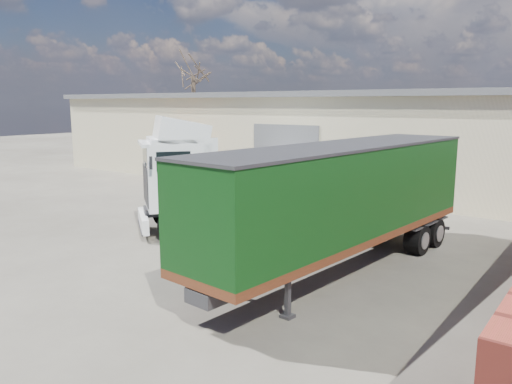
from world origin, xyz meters
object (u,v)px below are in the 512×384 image
Objects in this scene: tractor_unit at (199,183)px; box_trailer at (344,195)px; panel_van at (278,178)px; bare_tree at (193,65)px; orange_skip at (189,166)px.

tractor_unit is 6.38m from box_trailer.
box_trailer is at bearing -71.02° from panel_van.
tractor_unit is at bearing 176.94° from box_trailer.
bare_tree reaches higher than orange_skip.
panel_van is at bearing -33.08° from orange_skip.
box_trailer is 11.02m from panel_van.
panel_van is 1.33× the size of orange_skip.
tractor_unit is 1.60× the size of orange_skip.
tractor_unit is 7.18m from panel_van.
panel_van is (-7.55, 7.95, -1.14)m from box_trailer.
bare_tree reaches higher than panel_van.
tractor_unit is 0.58× the size of box_trailer.
tractor_unit is at bearing -67.17° from orange_skip.
panel_van is at bearing 137.22° from tractor_unit.
bare_tree is at bearing 171.09° from tractor_unit.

